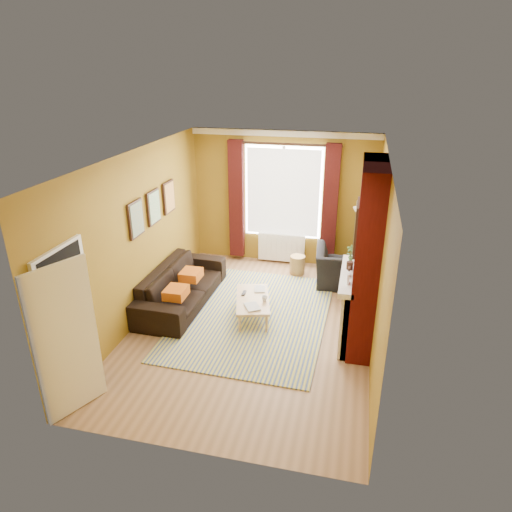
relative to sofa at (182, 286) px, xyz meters
name	(u,v)px	position (x,y,z in m)	size (l,w,h in m)	color
ground	(253,325)	(1.42, -0.47, -0.34)	(5.50, 5.50, 0.00)	brown
room_walls	(296,245)	(2.06, -0.20, 1.04)	(3.82, 5.54, 2.83)	olive
striped_rug	(253,316)	(1.36, -0.18, -0.33)	(2.55, 3.47, 0.02)	#354F91
sofa	(182,286)	(0.00, 0.00, 0.00)	(2.34, 0.91, 0.68)	black
armchair	(345,268)	(2.82, 1.39, 0.03)	(1.14, 1.00, 0.74)	black
coffee_table	(253,300)	(1.36, -0.20, -0.02)	(0.80, 1.19, 0.36)	tan
wicker_stool	(297,265)	(1.84, 1.70, -0.15)	(0.40, 0.40, 0.38)	#A77F48
floor_lamp	(357,224)	(2.97, 1.64, 0.85)	(0.23, 0.23, 1.52)	black
book_a	(246,308)	(1.33, -0.57, 0.03)	(0.21, 0.29, 0.03)	#999999
book_b	(254,289)	(1.31, 0.11, 0.03)	(0.19, 0.26, 0.02)	#999999
mug	(265,299)	(1.58, -0.26, 0.07)	(0.10, 0.10, 0.09)	#999999
tv_remote	(244,293)	(1.17, -0.08, 0.03)	(0.06, 0.17, 0.02)	black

